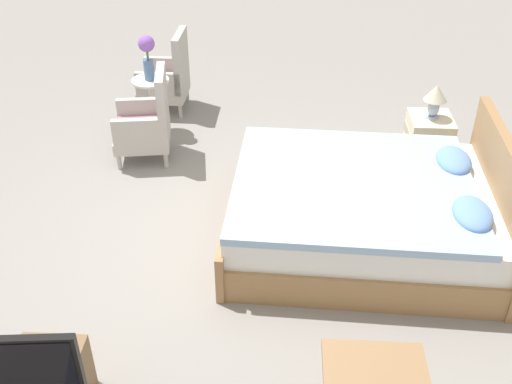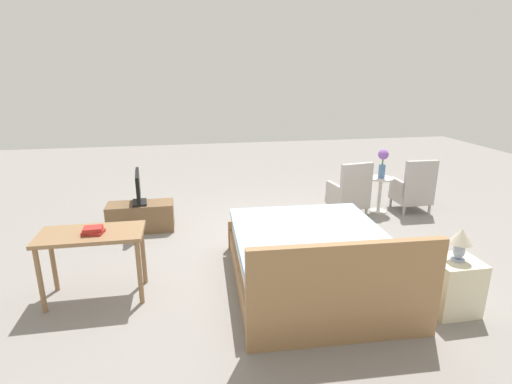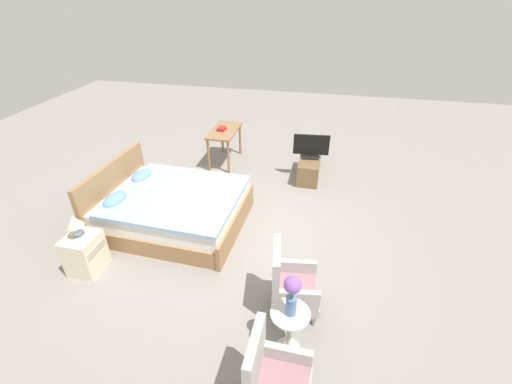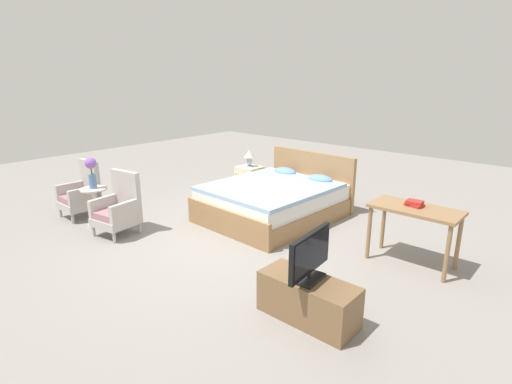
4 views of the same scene
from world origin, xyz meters
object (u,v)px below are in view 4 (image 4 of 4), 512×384
(armchair_by_window_right, at_px, (118,209))
(book_stack, at_px, (415,203))
(flower_vase, at_px, (91,170))
(nightstand, at_px, (249,180))
(bed, at_px, (275,200))
(armchair_by_window_left, at_px, (82,194))
(side_table, at_px, (95,202))
(vanity_desk, at_px, (415,216))
(table_lamp, at_px, (249,156))
(tv_stand, at_px, (308,299))
(tv_flatscreen, at_px, (310,256))

(armchair_by_window_right, xyz_separation_m, book_stack, (3.57, 1.91, 0.40))
(flower_vase, relative_size, nightstand, 0.86)
(bed, relative_size, armchair_by_window_left, 2.40)
(flower_vase, distance_m, nightstand, 2.97)
(bed, xyz_separation_m, book_stack, (2.28, -0.16, 0.47))
(side_table, distance_m, vanity_desk, 4.60)
(side_table, relative_size, book_stack, 2.69)
(table_lamp, bearing_deg, armchair_by_window_right, -91.54)
(side_table, height_order, flower_vase, flower_vase)
(armchair_by_window_right, xyz_separation_m, side_table, (-0.57, -0.06, 0.00))
(armchair_by_window_right, bearing_deg, vanity_desk, 27.36)
(nightstand, distance_m, vanity_desk, 3.66)
(side_table, bearing_deg, nightstand, 77.26)
(tv_stand, bearing_deg, side_table, -178.45)
(side_table, distance_m, tv_flatscreen, 3.90)
(table_lamp, xyz_separation_m, vanity_desk, (3.53, -0.90, -0.14))
(vanity_desk, height_order, book_stack, book_stack)
(book_stack, bearing_deg, nightstand, 166.19)
(armchair_by_window_right, bearing_deg, tv_stand, 0.71)
(armchair_by_window_left, distance_m, armchair_by_window_right, 1.14)
(side_table, height_order, vanity_desk, vanity_desk)
(book_stack, bearing_deg, armchair_by_window_right, -151.88)
(armchair_by_window_left, bearing_deg, side_table, -6.44)
(armchair_by_window_left, xyz_separation_m, book_stack, (4.71, 1.91, 0.40))
(flower_vase, xyz_separation_m, vanity_desk, (4.17, 1.93, -0.27))
(armchair_by_window_right, height_order, side_table, armchair_by_window_right)
(nightstand, height_order, table_lamp, table_lamp)
(armchair_by_window_left, bearing_deg, table_lamp, 66.32)
(tv_stand, distance_m, vanity_desk, 1.89)
(tv_stand, xyz_separation_m, tv_flatscreen, (0.00, 0.00, 0.45))
(vanity_desk, bearing_deg, tv_flatscreen, -98.89)
(tv_flatscreen, distance_m, vanity_desk, 1.85)
(tv_stand, relative_size, vanity_desk, 0.92)
(table_lamp, bearing_deg, tv_flatscreen, -40.02)
(side_table, bearing_deg, tv_flatscreen, 1.56)
(armchair_by_window_left, bearing_deg, bed, 40.36)
(vanity_desk, bearing_deg, armchair_by_window_right, -152.64)
(armchair_by_window_left, bearing_deg, flower_vase, -6.44)
(flower_vase, height_order, book_stack, flower_vase)
(bed, relative_size, armchair_by_window_right, 2.40)
(table_lamp, relative_size, vanity_desk, 0.32)
(armchair_by_window_right, xyz_separation_m, tv_stand, (3.32, 0.04, -0.16))
(armchair_by_window_left, bearing_deg, tv_flatscreen, 0.52)
(tv_stand, distance_m, book_stack, 1.97)
(armchair_by_window_left, distance_m, nightstand, 3.02)
(flower_vase, relative_size, book_stack, 2.13)
(nightstand, xyz_separation_m, book_stack, (3.50, -0.86, 0.49))
(bed, height_order, flower_vase, flower_vase)
(flower_vase, distance_m, vanity_desk, 4.61)
(tv_stand, bearing_deg, armchair_by_window_right, -179.29)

